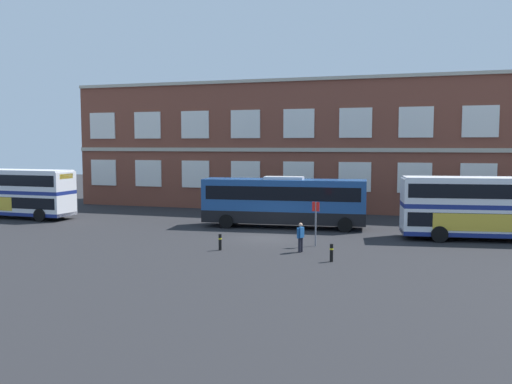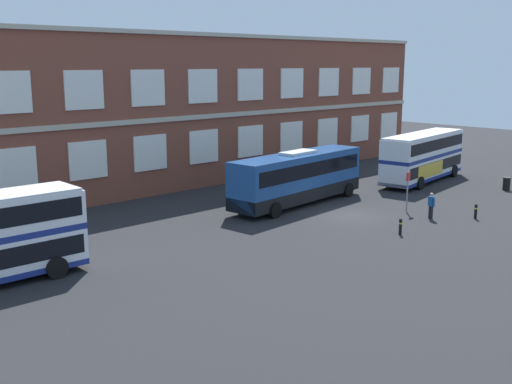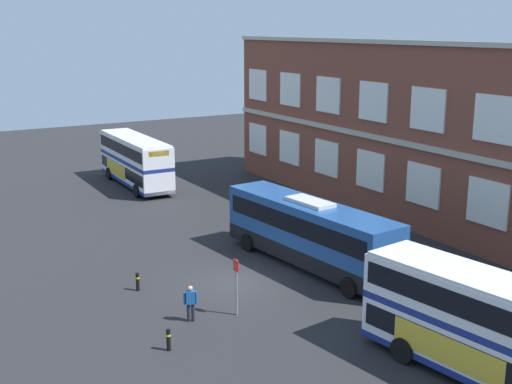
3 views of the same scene
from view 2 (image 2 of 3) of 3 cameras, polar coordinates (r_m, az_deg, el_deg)
The scene contains 9 objects.
ground_plane at distance 42.19m, azimuth 6.57°, elevation -1.70°, with size 120.00×120.00×0.00m, color #232326.
brick_terminal_building at distance 53.76m, azimuth -5.48°, elevation 7.62°, with size 50.67×8.19×12.14m.
double_decker_middle at distance 53.69m, azimuth 15.16°, elevation 3.20°, with size 11.25×4.07×4.07m.
touring_coach at distance 43.44m, azimuth 3.89°, elevation 1.32°, with size 12.19×3.76×3.80m.
waiting_passenger at distance 41.06m, azimuth 15.87°, elevation -1.12°, with size 0.37×0.63×1.70m.
bus_stand_flag at distance 42.38m, azimuth 13.81°, elevation 0.35°, with size 0.44×0.10×2.70m.
station_litter_bin at distance 52.36m, azimuth 22.12°, elevation 0.72°, with size 0.60×0.60×1.03m.
safety_bollard_west at distance 42.03m, azimuth 19.62°, elevation -1.68°, with size 0.19×0.19×0.95m.
safety_bollard_east at distance 36.93m, azimuth 13.19°, elevation -3.11°, with size 0.19×0.19×0.95m.
Camera 2 is at (-31.57, -24.22, 9.80)m, focal length 43.34 mm.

